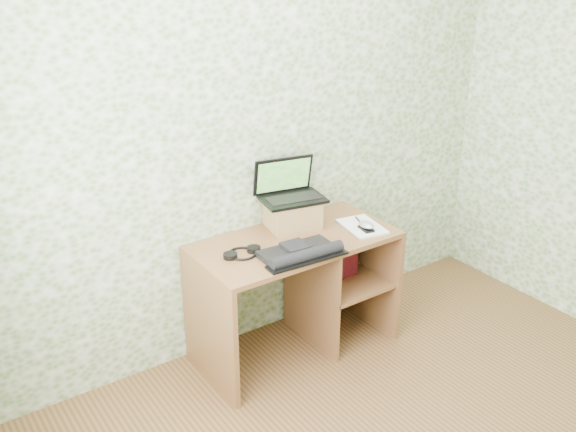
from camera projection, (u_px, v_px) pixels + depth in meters
wall_back at (265, 135)px, 3.74m from camera, size 3.50×0.00×3.50m
wall_left at (41, 427)px, 1.51m from camera, size 0.00×3.50×3.50m
desk at (303, 274)px, 3.90m from camera, size 1.20×0.60×0.75m
riser at (293, 214)px, 3.85m from camera, size 0.33×0.29×0.17m
laptop at (289, 189)px, 3.82m from camera, size 0.41×0.32×0.25m
keyboard at (301, 252)px, 3.52m from camera, size 0.49×0.27×0.07m
headphones at (242, 253)px, 3.54m from camera, size 0.23×0.17×0.03m
notepad at (362, 226)px, 3.87m from camera, size 0.26×0.33×0.01m
mouse at (366, 227)px, 3.81m from camera, size 0.09×0.12×0.04m
pen at (360, 222)px, 3.91m from camera, size 0.06×0.14×0.01m
red_box at (340, 257)px, 3.99m from camera, size 0.25×0.09×0.29m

